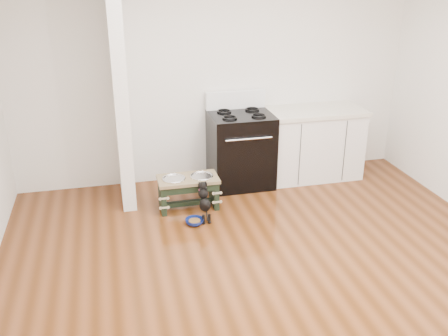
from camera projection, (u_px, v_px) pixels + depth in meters
ground at (277, 283)px, 4.42m from camera, size 5.00×5.00×0.00m
room_shell at (286, 106)px, 3.80m from camera, size 5.00×5.00×5.00m
partition_wall at (119, 87)px, 5.54m from camera, size 0.15×0.80×2.70m
oven_range at (241, 148)px, 6.23m from camera, size 0.76×0.69×1.14m
cabinet_run at (313, 143)px, 6.47m from camera, size 1.24×0.64×0.91m
dog_feeder at (188, 186)px, 5.68m from camera, size 0.69×0.37×0.39m
puppy at (204, 200)px, 5.44m from camera, size 0.12×0.35×0.42m
floor_bowl at (195, 222)px, 5.40m from camera, size 0.26×0.26×0.06m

